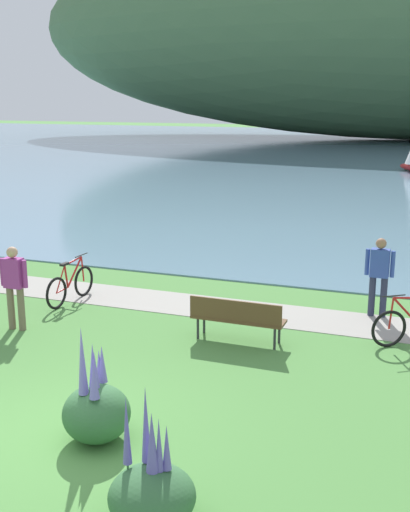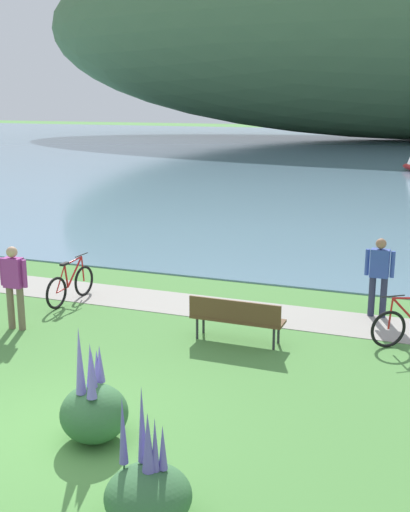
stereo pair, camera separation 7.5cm
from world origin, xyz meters
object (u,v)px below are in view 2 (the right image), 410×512
bicycle_beside_path (71,285)px  person_on_the_grass (14,282)px  person_at_shoreline (379,273)px  park_bench_near_camera (236,316)px

bicycle_beside_path → person_on_the_grass: 2.00m
person_at_shoreline → person_on_the_grass: size_ratio=1.00×
park_bench_near_camera → bicycle_beside_path: 4.43m
park_bench_near_camera → bicycle_beside_path: bearing=166.2°
park_bench_near_camera → person_at_shoreline: bearing=46.3°
park_bench_near_camera → person_on_the_grass: size_ratio=1.06×
person_at_shoreline → person_on_the_grass: 7.49m
bicycle_beside_path → person_on_the_grass: person_on_the_grass is taller
bicycle_beside_path → person_at_shoreline: (6.65, 1.40, 0.58)m
park_bench_near_camera → person_at_shoreline: (2.35, 2.46, 0.46)m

